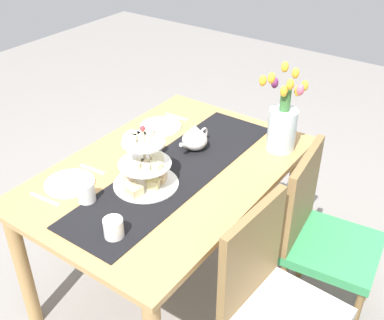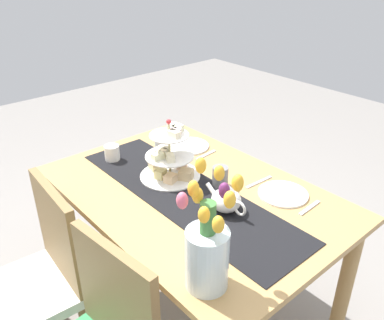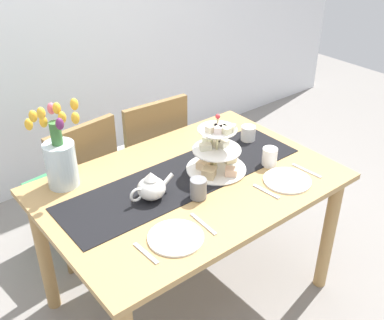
% 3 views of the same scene
% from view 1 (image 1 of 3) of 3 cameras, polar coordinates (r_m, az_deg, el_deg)
% --- Properties ---
extents(ground_plane, '(8.00, 8.00, 0.00)m').
position_cam_1_polar(ground_plane, '(2.79, -2.41, -14.10)').
color(ground_plane, gray).
extents(dining_table, '(1.40, 0.95, 0.76)m').
position_cam_1_polar(dining_table, '(2.36, -2.77, -3.34)').
color(dining_table, tan).
rests_on(dining_table, ground_plane).
extents(chair_left, '(0.46, 0.46, 0.91)m').
position_cam_1_polar(chair_left, '(2.39, 15.23, -8.45)').
color(chair_left, olive).
rests_on(chair_left, ground_plane).
extents(chair_right, '(0.44, 0.44, 0.91)m').
position_cam_1_polar(chair_right, '(2.05, 9.71, -16.19)').
color(chair_right, olive).
rests_on(chair_right, ground_plane).
extents(table_runner, '(1.27, 0.36, 0.00)m').
position_cam_1_polar(table_runner, '(2.27, -1.94, -1.34)').
color(table_runner, black).
rests_on(table_runner, dining_table).
extents(tiered_cake_stand, '(0.30, 0.30, 0.30)m').
position_cam_1_polar(tiered_cake_stand, '(2.14, -5.70, -0.90)').
color(tiered_cake_stand, beige).
rests_on(tiered_cake_stand, table_runner).
extents(teapot, '(0.24, 0.13, 0.14)m').
position_cam_1_polar(teapot, '(2.42, 0.35, 2.54)').
color(teapot, white).
rests_on(teapot, table_runner).
extents(tulip_vase, '(0.22, 0.22, 0.44)m').
position_cam_1_polar(tulip_vase, '(2.42, 10.84, 4.46)').
color(tulip_vase, silver).
rests_on(tulip_vase, dining_table).
extents(cream_jug, '(0.08, 0.08, 0.08)m').
position_cam_1_polar(cream_jug, '(1.91, -9.41, -8.09)').
color(cream_jug, white).
rests_on(cream_jug, dining_table).
extents(dinner_plate_left, '(0.23, 0.23, 0.01)m').
position_cam_1_polar(dinner_plate_left, '(2.66, -3.79, 4.07)').
color(dinner_plate_left, white).
rests_on(dinner_plate_left, dining_table).
extents(fork_left, '(0.02, 0.15, 0.01)m').
position_cam_1_polar(fork_left, '(2.76, -1.91, 5.21)').
color(fork_left, silver).
rests_on(fork_left, dining_table).
extents(knife_left, '(0.02, 0.17, 0.01)m').
position_cam_1_polar(knife_left, '(2.56, -5.81, 2.75)').
color(knife_left, silver).
rests_on(knife_left, dining_table).
extents(dinner_plate_right, '(0.23, 0.23, 0.01)m').
position_cam_1_polar(dinner_plate_right, '(2.26, -14.49, -2.72)').
color(dinner_plate_right, white).
rests_on(dinner_plate_right, dining_table).
extents(fork_right, '(0.03, 0.15, 0.01)m').
position_cam_1_polar(fork_right, '(2.33, -11.88, -1.11)').
color(fork_right, silver).
rests_on(fork_right, dining_table).
extents(knife_right, '(0.03, 0.17, 0.01)m').
position_cam_1_polar(knife_right, '(2.19, -17.27, -4.52)').
color(knife_right, silver).
rests_on(knife_right, dining_table).
extents(mug_grey, '(0.08, 0.08, 0.09)m').
position_cam_1_polar(mug_grey, '(2.38, -4.54, 1.61)').
color(mug_grey, slate).
rests_on(mug_grey, table_runner).
extents(mug_white_text, '(0.08, 0.08, 0.09)m').
position_cam_1_polar(mug_white_text, '(2.11, -12.59, -3.81)').
color(mug_white_text, white).
rests_on(mug_white_text, dining_table).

